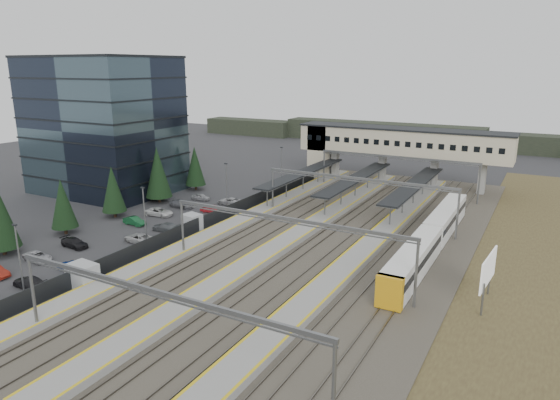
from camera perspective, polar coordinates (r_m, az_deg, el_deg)
The scene contains 15 objects.
ground at distance 67.19m, azimuth -5.25°, elevation -4.59°, with size 220.00×220.00×0.00m, color #2B2B2D.
office_building at distance 96.83m, azimuth -19.47°, elevation 8.08°, with size 24.30×18.30×24.30m.
conifer_row at distance 77.35m, azimuth -20.66°, elevation 0.85°, with size 4.42×49.82×9.50m.
car_park at distance 69.97m, azimuth -17.93°, elevation -3.95°, with size 10.69×44.55×1.27m.
lampposts at distance 71.45m, azimuth -10.12°, elevation 0.07°, with size 0.50×53.25×8.07m.
fence at distance 74.33m, azimuth -7.30°, elevation -1.90°, with size 0.08×90.00×2.00m.
relay_cabin_near at distance 56.95m, azimuth -21.61°, elevation -7.99°, with size 3.19×2.45×2.51m.
relay_cabin_far at distance 71.88m, azimuth -10.01°, elevation -2.49°, with size 2.86×2.54×2.27m.
rail_corridor at distance 66.88m, azimuth 3.83°, elevation -4.40°, with size 34.00×90.00×0.92m.
canopies at distance 86.37m, azimuth 8.64°, elevation 2.45°, with size 23.10×30.00×3.28m.
footbridge at distance 99.45m, azimuth 12.14°, elevation 6.29°, with size 40.40×6.40×11.20m.
gantries at distance 62.39m, azimuth 5.36°, elevation -0.37°, with size 28.40×62.28×7.17m.
train at distance 64.69m, azimuth 16.84°, elevation -4.24°, with size 2.60×36.06×3.27m.
billboard at distance 52.20m, azimuth 22.70°, elevation -7.52°, with size 0.69×6.11×5.23m.
treeline_far at distance 146.41m, azimuth 23.93°, elevation 6.09°, with size 170.00×19.00×7.00m.
Camera 1 is at (35.62, -52.33, 22.52)m, focal length 32.00 mm.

